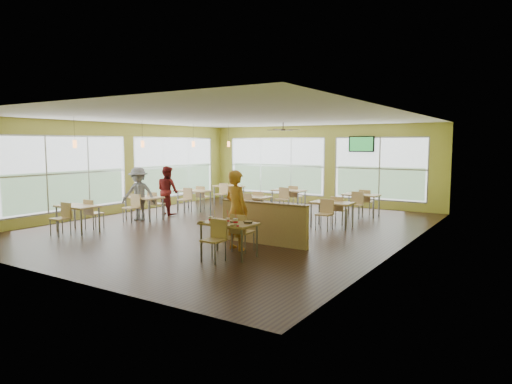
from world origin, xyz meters
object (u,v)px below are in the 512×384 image
main_table (229,228)px  half_wall_divider (264,223)px  food_basket (248,222)px  man_plaid (236,210)px

main_table → half_wall_divider: bearing=90.0°
main_table → food_basket: 0.47m
main_table → man_plaid: size_ratio=0.82×
man_plaid → half_wall_divider: bearing=-91.0°
half_wall_divider → man_plaid: 0.95m
man_plaid → main_table: bearing=125.1°
half_wall_divider → food_basket: 1.42m
main_table → food_basket: main_table is taller
half_wall_divider → food_basket: bearing=-72.3°
man_plaid → food_basket: man_plaid is taller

